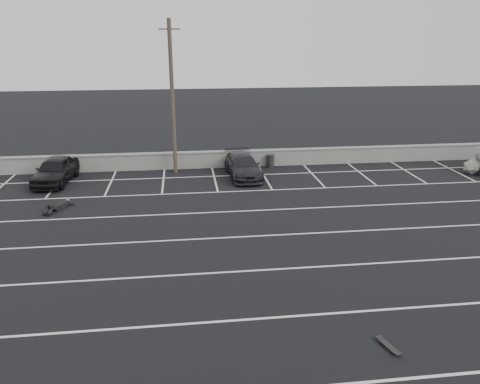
{
  "coord_description": "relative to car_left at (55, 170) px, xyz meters",
  "views": [
    {
      "loc": [
        -3.76,
        -14.91,
        8.11
      ],
      "look_at": [
        -1.18,
        5.94,
        1.0
      ],
      "focal_mm": 35.0,
      "sensor_mm": 36.0,
      "label": 1
    }
  ],
  "objects": [
    {
      "name": "car_right",
      "position": [
        10.82,
        -0.16,
        -0.1
      ],
      "size": [
        2.08,
        4.56,
        1.29
      ],
      "primitive_type": "imported",
      "rotation": [
        0.0,
        0.0,
        0.06
      ],
      "color": "black",
      "rests_on": "ground"
    },
    {
      "name": "person",
      "position": [
        1.23,
        -4.25,
        -0.5
      ],
      "size": [
        2.6,
        3.08,
        0.49
      ],
      "primitive_type": null,
      "rotation": [
        0.0,
        0.0,
        -0.37
      ],
      "color": "black",
      "rests_on": "ground"
    },
    {
      "name": "stall_lines",
      "position": [
        11.0,
        -7.49,
        -0.74
      ],
      "size": [
        36.0,
        20.05,
        0.01
      ],
      "color": "silver",
      "rests_on": "ground"
    },
    {
      "name": "car_left",
      "position": [
        0.0,
        0.0,
        0.0
      ],
      "size": [
        2.17,
        4.51,
        1.48
      ],
      "primitive_type": "imported",
      "rotation": [
        0.0,
        0.0,
        -0.1
      ],
      "color": "black",
      "rests_on": "ground"
    },
    {
      "name": "skateboard",
      "position": [
        12.65,
        -16.7,
        -0.67
      ],
      "size": [
        0.38,
        0.75,
        0.09
      ],
      "rotation": [
        0.0,
        0.0,
        0.28
      ],
      "color": "black",
      "rests_on": "ground"
    },
    {
      "name": "utility_pole",
      "position": [
        6.79,
        1.31,
        3.8
      ],
      "size": [
        1.2,
        0.24,
        8.98
      ],
      "color": "#4C4238",
      "rests_on": "ground"
    },
    {
      "name": "seawall",
      "position": [
        11.08,
        2.11,
        -0.19
      ],
      "size": [
        50.0,
        0.45,
        1.06
      ],
      "color": "gray",
      "rests_on": "ground"
    },
    {
      "name": "trash_bin",
      "position": [
        12.82,
        1.71,
        -0.33
      ],
      "size": [
        0.67,
        0.67,
        0.81
      ],
      "rotation": [
        0.0,
        0.0,
        -0.31
      ],
      "color": "#242427",
      "rests_on": "ground"
    },
    {
      "name": "ground",
      "position": [
        11.08,
        -11.89,
        -0.74
      ],
      "size": [
        120.0,
        120.0,
        0.0
      ],
      "primitive_type": "plane",
      "color": "black",
      "rests_on": "ground"
    }
  ]
}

